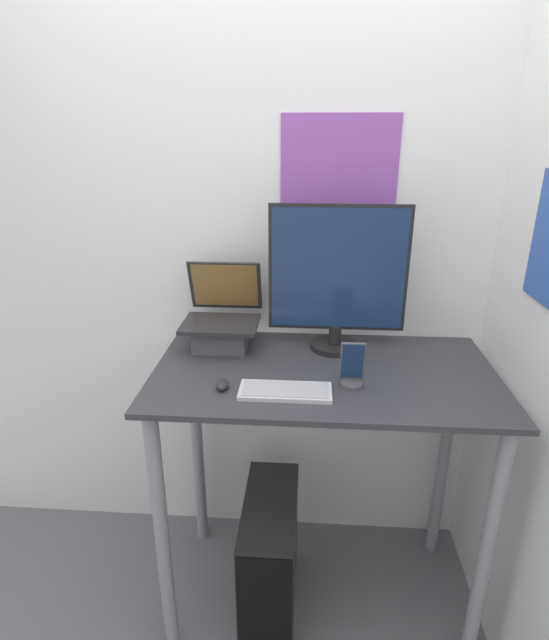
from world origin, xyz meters
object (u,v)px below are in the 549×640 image
object	(u,v)px
laptop	(222,325)
keyboard	(285,391)
cell_phone	(352,371)
mouse	(222,385)
monitor	(338,281)
computer_tower	(270,554)

from	to	relation	value
laptop	keyboard	bearing A→B (deg)	-53.73
keyboard	laptop	bearing A→B (deg)	126.27
laptop	cell_phone	bearing A→B (deg)	-31.48
keyboard	mouse	distance (m)	0.20
laptop	cell_phone	size ratio (longest dim) A/B	1.99
laptop	mouse	size ratio (longest dim) A/B	4.71
mouse	keyboard	bearing A→B (deg)	-4.47
monitor	computer_tower	bearing A→B (deg)	-132.11
laptop	computer_tower	world-z (taller)	laptop
laptop	computer_tower	distance (m)	0.92
computer_tower	monitor	bearing A→B (deg)	47.89
laptop	cell_phone	xyz separation A→B (m)	(0.47, -0.29, -0.03)
cell_phone	mouse	bearing A→B (deg)	-172.92
laptop	monitor	xyz separation A→B (m)	(0.43, 0.01, 0.18)
laptop	keyboard	size ratio (longest dim) A/B	1.05
cell_phone	computer_tower	xyz separation A→B (m)	(-0.27, 0.04, -0.83)
mouse	laptop	bearing A→B (deg)	99.86
cell_phone	computer_tower	bearing A→B (deg)	170.70
keyboard	computer_tower	size ratio (longest dim) A/B	0.58
monitor	cell_phone	world-z (taller)	monitor
laptop	keyboard	xyz separation A→B (m)	(0.26, -0.35, -0.08)
monitor	mouse	distance (m)	0.56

